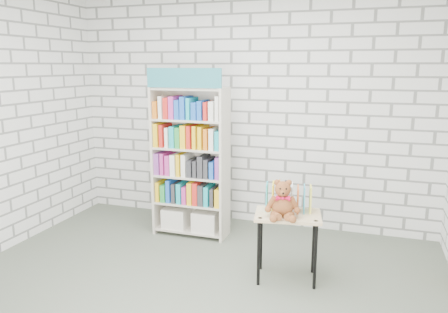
% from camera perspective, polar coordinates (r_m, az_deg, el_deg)
% --- Properties ---
extents(ground, '(4.50, 4.50, 0.00)m').
position_cam_1_polar(ground, '(3.98, -4.82, -17.74)').
color(ground, '#4F5749').
rests_on(ground, ground).
extents(room_shell, '(4.52, 4.02, 2.81)m').
position_cam_1_polar(room_shell, '(3.46, -5.34, 8.89)').
color(room_shell, silver).
rests_on(room_shell, ground).
extents(bookshelf, '(0.86, 0.33, 1.93)m').
position_cam_1_polar(bookshelf, '(5.03, -4.37, -0.58)').
color(bookshelf, beige).
rests_on(bookshelf, ground).
extents(display_table, '(0.65, 0.50, 0.64)m').
position_cam_1_polar(display_table, '(4.07, 8.31, -8.60)').
color(display_table, tan).
rests_on(display_table, ground).
extents(table_books, '(0.44, 0.25, 0.25)m').
position_cam_1_polar(table_books, '(4.09, 8.41, -5.35)').
color(table_books, '#29A4B5').
rests_on(table_books, display_table).
extents(teddy_bear, '(0.31, 0.30, 0.34)m').
position_cam_1_polar(teddy_bear, '(3.91, 7.66, -5.97)').
color(teddy_bear, brown).
rests_on(teddy_bear, display_table).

